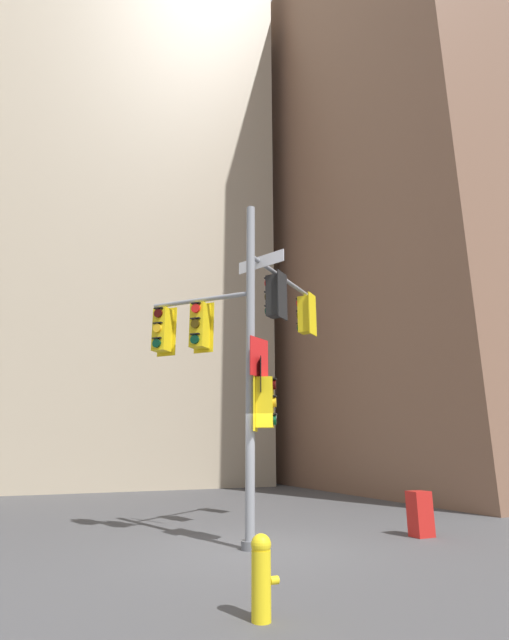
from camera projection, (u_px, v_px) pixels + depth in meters
ground at (250, 550)px, 8.81m from camera, size 120.00×120.00×0.00m
building_tower_right at (442, 191)px, 27.41m from camera, size 16.19×16.19×32.58m
building_mid_block at (109, 109)px, 34.48m from camera, size 17.81×17.81×51.57m
signal_pole_assembly at (246, 338)px, 10.61m from camera, size 4.50×2.53×7.09m
fire_hydrant at (261, 575)px, 5.28m from camera, size 0.33×0.23×0.90m
newspaper_box at (420, 514)px, 10.22m from camera, size 0.45×0.36×0.93m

